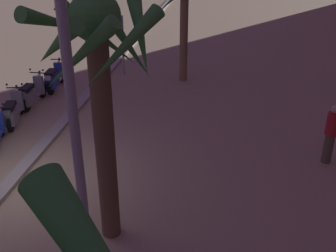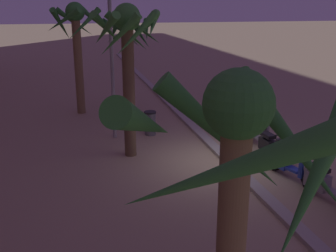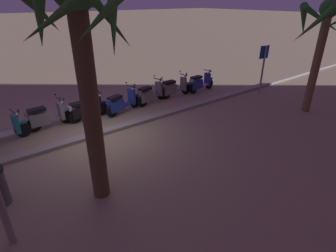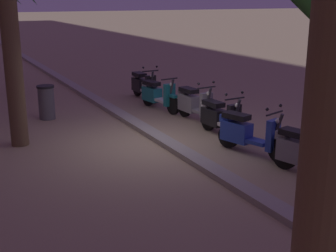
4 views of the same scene
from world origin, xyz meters
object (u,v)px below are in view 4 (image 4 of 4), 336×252
object	(u,v)px
scooter_blue_mid_centre	(247,133)
scooter_teal_far_back	(157,95)
litter_bin	(46,102)
scooter_grey_mid_rear	(308,153)
scooter_black_second_in_line	(143,85)
scooter_grey_gap_after_mid	(194,104)
scooter_black_tail_end	(220,117)

from	to	relation	value
scooter_blue_mid_centre	scooter_teal_far_back	distance (m)	4.57
scooter_teal_far_back	litter_bin	world-z (taller)	scooter_teal_far_back
scooter_grey_mid_rear	scooter_blue_mid_centre	world-z (taller)	same
scooter_grey_mid_rear	scooter_teal_far_back	xyz separation A→B (m)	(6.17, 0.17, -0.01)
scooter_teal_far_back	scooter_black_second_in_line	distance (m)	1.56
scooter_grey_gap_after_mid	scooter_blue_mid_centre	bearing A→B (deg)	172.81
scooter_black_tail_end	scooter_grey_gap_after_mid	size ratio (longest dim) A/B	0.99
scooter_teal_far_back	scooter_black_tail_end	bearing A→B (deg)	-176.58
scooter_grey_mid_rear	scooter_black_tail_end	distance (m)	3.03
litter_bin	scooter_teal_far_back	bearing A→B (deg)	-96.46
scooter_blue_mid_centre	scooter_black_tail_end	xyz separation A→B (m)	(1.44, -0.24, -0.01)
scooter_grey_gap_after_mid	scooter_teal_far_back	bearing A→B (deg)	10.82
scooter_grey_mid_rear	scooter_blue_mid_centre	bearing A→B (deg)	7.88
scooter_teal_far_back	scooter_blue_mid_centre	bearing A→B (deg)	179.38
scooter_grey_gap_after_mid	scooter_teal_far_back	xyz separation A→B (m)	(1.66, 0.32, -0.02)
scooter_grey_mid_rear	scooter_teal_far_back	bearing A→B (deg)	1.60
scooter_blue_mid_centre	scooter_black_second_in_line	world-z (taller)	same
scooter_black_tail_end	scooter_teal_far_back	bearing A→B (deg)	3.42
scooter_grey_gap_after_mid	scooter_black_second_in_line	xyz separation A→B (m)	(3.20, 0.10, -0.01)
litter_bin	scooter_black_tail_end	bearing A→B (deg)	-135.46
scooter_grey_gap_after_mid	scooter_black_second_in_line	size ratio (longest dim) A/B	0.98
scooter_grey_gap_after_mid	scooter_black_second_in_line	distance (m)	3.20
scooter_grey_mid_rear	scooter_black_second_in_line	bearing A→B (deg)	-0.37
scooter_teal_far_back	litter_bin	xyz separation A→B (m)	(0.37, 3.26, 0.04)
scooter_grey_gap_after_mid	litter_bin	distance (m)	4.11
scooter_grey_mid_rear	scooter_teal_far_back	size ratio (longest dim) A/B	0.97
scooter_black_second_in_line	scooter_grey_gap_after_mid	bearing A→B (deg)	-178.29
scooter_black_tail_end	scooter_black_second_in_line	bearing A→B (deg)	-0.42
scooter_grey_mid_rear	scooter_grey_gap_after_mid	world-z (taller)	same
scooter_grey_mid_rear	scooter_teal_far_back	world-z (taller)	scooter_grey_mid_rear
scooter_grey_mid_rear	litter_bin	size ratio (longest dim) A/B	1.89
scooter_grey_gap_after_mid	scooter_grey_mid_rear	bearing A→B (deg)	178.15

